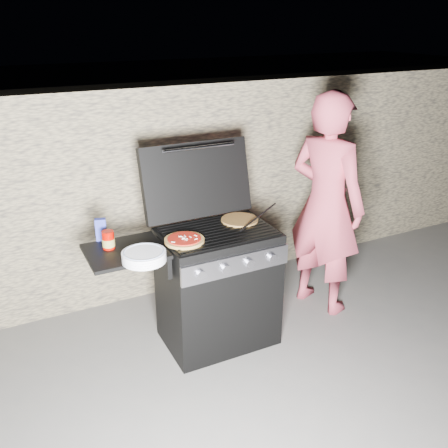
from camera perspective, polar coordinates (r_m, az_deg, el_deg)
name	(u,v)px	position (r m, az deg, el deg)	size (l,w,h in m)	color
ground	(218,338)	(3.97, -0.66, -12.88)	(50.00, 50.00, 0.00)	#5E5B57
stone_wall	(166,189)	(4.43, -6.67, 4.00)	(8.00, 0.35, 1.80)	tan
gas_grill	(187,294)	(3.63, -4.28, -8.03)	(1.34, 0.79, 0.91)	black
pizza_topped	(184,240)	(3.35, -4.56, -1.78)	(0.27, 0.27, 0.03)	tan
pizza_plain	(240,220)	(3.68, 1.79, 0.48)	(0.27, 0.27, 0.01)	#B68B40
sauce_jar	(108,240)	(3.33, -13.09, -1.77)	(0.08, 0.08, 0.12)	#8E0600
blue_carton	(101,230)	(3.46, -13.88, -0.62)	(0.07, 0.04, 0.15)	#283096
plate_stack	(144,256)	(3.13, -9.13, -3.67)	(0.27, 0.27, 0.06)	white
person	(326,205)	(4.08, 11.58, 2.17)	(0.66, 0.43, 1.82)	#B53F51
tongs	(258,217)	(3.64, 3.95, 0.84)	(0.01, 0.01, 0.45)	black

